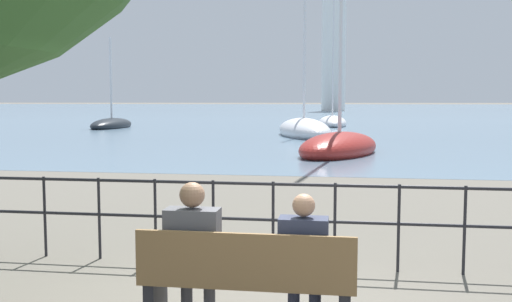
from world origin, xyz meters
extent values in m
cube|color=slate|center=(0.00, 160.24, 0.00)|extent=(600.00, 300.00, 0.01)
cube|color=brown|center=(0.00, 0.00, 0.42)|extent=(1.93, 0.45, 0.05)
cube|color=brown|center=(0.00, -0.21, 0.68)|extent=(1.93, 0.04, 0.45)
cube|color=black|center=(-0.86, 0.00, 0.20)|extent=(0.10, 0.41, 0.40)
cylinder|color=#4C4C51|center=(-0.61, 0.16, 0.23)|extent=(0.11, 0.11, 0.45)
cylinder|color=#4C4C51|center=(-0.39, 0.16, 0.23)|extent=(0.11, 0.11, 0.45)
cube|color=#4C4C51|center=(-0.50, 0.07, 0.50)|extent=(0.42, 0.26, 0.14)
cube|color=#4C4C51|center=(-0.50, -0.02, 0.76)|extent=(0.49, 0.24, 0.61)
sphere|color=#846047|center=(-0.50, -0.02, 1.19)|extent=(0.23, 0.23, 0.23)
cylinder|color=#2D3347|center=(0.40, 0.16, 0.23)|extent=(0.11, 0.11, 0.45)
cylinder|color=#2D3347|center=(0.60, 0.16, 0.23)|extent=(0.11, 0.11, 0.45)
cube|color=#2D3347|center=(0.50, 0.07, 0.50)|extent=(0.37, 0.26, 0.14)
cube|color=#2D3347|center=(0.50, -0.02, 0.73)|extent=(0.43, 0.24, 0.56)
sphere|color=#A87A5B|center=(0.50, -0.02, 1.12)|extent=(0.20, 0.20, 0.20)
cylinder|color=black|center=(-2.99, 1.88, 0.53)|extent=(0.04, 0.04, 1.05)
cylinder|color=black|center=(-2.24, 1.88, 0.53)|extent=(0.04, 0.04, 1.05)
cylinder|color=black|center=(-1.50, 1.88, 0.53)|extent=(0.04, 0.04, 1.05)
cylinder|color=black|center=(-0.75, 1.88, 0.53)|extent=(0.04, 0.04, 1.05)
cylinder|color=black|center=(0.00, 1.88, 0.53)|extent=(0.04, 0.04, 1.05)
cylinder|color=black|center=(0.75, 1.88, 0.53)|extent=(0.04, 0.04, 1.05)
cylinder|color=black|center=(1.50, 1.88, 0.53)|extent=(0.04, 0.04, 1.05)
cylinder|color=black|center=(2.24, 1.88, 0.53)|extent=(0.04, 0.04, 1.05)
cylinder|color=black|center=(0.00, 1.88, 1.02)|extent=(10.47, 0.04, 0.04)
cylinder|color=black|center=(0.00, 1.88, 0.58)|extent=(10.47, 0.04, 0.04)
ellipsoid|color=maroon|center=(0.71, 16.77, 0.24)|extent=(4.03, 6.20, 1.21)
ellipsoid|color=black|center=(-16.15, 35.28, 0.21)|extent=(2.45, 6.73, 1.04)
cylinder|color=silver|center=(-16.15, 35.28, 3.59)|extent=(0.14, 0.14, 6.14)
ellipsoid|color=silver|center=(-1.37, 27.64, 0.30)|extent=(4.51, 8.29, 1.48)
cylinder|color=silver|center=(-1.37, 27.64, 4.64)|extent=(0.14, 0.14, 7.80)
ellipsoid|color=silver|center=(0.00, 41.29, 0.24)|extent=(2.62, 7.45, 1.19)
cylinder|color=silver|center=(0.00, 41.29, 6.35)|extent=(0.14, 0.14, 11.50)
cylinder|color=white|center=(-1.09, 106.83, 11.80)|extent=(4.56, 4.56, 23.60)
camera|label=1|loc=(0.83, -4.92, 2.03)|focal=40.00mm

